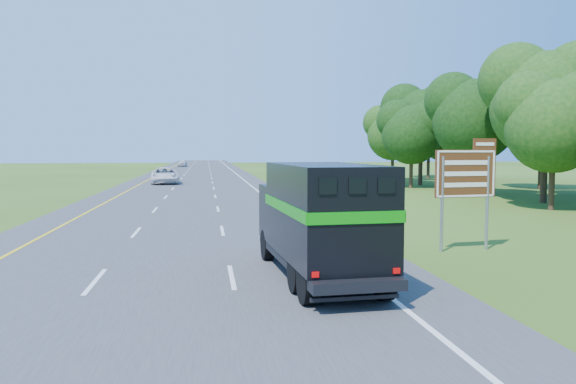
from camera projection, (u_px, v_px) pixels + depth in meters
name	position (u px, v px, depth m)	size (l,w,h in m)	color
road	(194.00, 187.00, 53.81)	(15.00, 260.00, 0.04)	#38383A
lane_markings	(194.00, 186.00, 53.81)	(11.15, 260.00, 0.01)	yellow
horse_truck	(319.00, 218.00, 15.26)	(2.65, 7.25, 3.16)	black
white_suv	(165.00, 176.00, 57.94)	(2.79, 6.04, 1.68)	silver
far_car	(182.00, 163.00, 114.96)	(1.65, 4.10, 1.40)	#BABAC1
exit_sign	(467.00, 178.00, 19.66)	(2.33, 0.31, 3.97)	gray
delineator	(374.00, 218.00, 24.69)	(0.09, 0.05, 1.06)	orange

